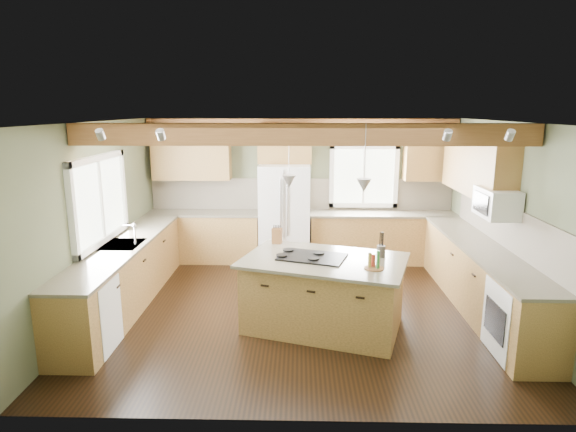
{
  "coord_description": "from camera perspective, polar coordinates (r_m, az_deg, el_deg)",
  "views": [
    {
      "loc": [
        -0.03,
        -6.35,
        2.78
      ],
      "look_at": [
        -0.19,
        0.3,
        1.28
      ],
      "focal_mm": 30.0,
      "sensor_mm": 36.0,
      "label": 1
    }
  ],
  "objects": [
    {
      "name": "counter_back_right",
      "position": [
        8.89,
        11.22,
        0.25
      ],
      "size": [
        2.66,
        0.64,
        0.04
      ],
      "primitive_type": "cube",
      "color": "#453F32",
      "rests_on": "base_cab_back_right"
    },
    {
      "name": "oven",
      "position": [
        6.16,
        25.96,
        -11.07
      ],
      "size": [
        0.6,
        0.72,
        0.84
      ],
      "primitive_type": "cube",
      "color": "white",
      "rests_on": "floor"
    },
    {
      "name": "backsplash_back",
      "position": [
        8.98,
        1.58,
        2.63
      ],
      "size": [
        5.58,
        0.03,
        0.58
      ],
      "primitive_type": "cube",
      "color": "brown",
      "rests_on": "wall_back"
    },
    {
      "name": "base_cab_right",
      "position": [
        7.27,
        21.86,
        -7.01
      ],
      "size": [
        0.6,
        3.7,
        0.88
      ],
      "primitive_type": "cube",
      "color": "brown",
      "rests_on": "floor"
    },
    {
      "name": "upper_cab_right",
      "position": [
        7.77,
        21.49,
        5.7
      ],
      "size": [
        0.35,
        2.2,
        0.9
      ],
      "primitive_type": "cube",
      "color": "brown",
      "rests_on": "wall_right"
    },
    {
      "name": "pendant_left",
      "position": [
        6.01,
        0.11,
        4.1
      ],
      "size": [
        0.18,
        0.18,
        0.16
      ],
      "primitive_type": "cone",
      "rotation": [
        3.14,
        0.0,
        0.0
      ],
      "color": "#B2B2B7",
      "rests_on": "ceiling"
    },
    {
      "name": "upper_cab_back_left",
      "position": [
        8.93,
        -11.36,
        7.13
      ],
      "size": [
        1.4,
        0.35,
        0.9
      ],
      "primitive_type": "cube",
      "color": "brown",
      "rests_on": "wall_back"
    },
    {
      "name": "window_back",
      "position": [
        9.0,
        8.96,
        4.7
      ],
      "size": [
        1.1,
        0.04,
        1.0
      ],
      "primitive_type": "cube",
      "color": "white",
      "rests_on": "wall_back"
    },
    {
      "name": "window_left",
      "position": [
        7.07,
        -21.5,
        1.81
      ],
      "size": [
        0.04,
        1.6,
        1.05
      ],
      "primitive_type": "cube",
      "color": "white",
      "rests_on": "wall_left"
    },
    {
      "name": "base_cab_back_right",
      "position": [
        9.0,
        11.09,
        -2.61
      ],
      "size": [
        2.62,
        0.6,
        0.88
      ],
      "primitive_type": "cube",
      "color": "brown",
      "rests_on": "floor"
    },
    {
      "name": "microwave",
      "position": [
        6.93,
        23.51,
        1.43
      ],
      "size": [
        0.4,
        0.7,
        0.38
      ],
      "primitive_type": "cube",
      "color": "white",
      "rests_on": "wall_right"
    },
    {
      "name": "dishwasher",
      "position": [
        6.13,
        -22.8,
        -10.87
      ],
      "size": [
        0.6,
        0.6,
        0.84
      ],
      "primitive_type": "cube",
      "color": "white",
      "rests_on": "floor"
    },
    {
      "name": "ceiling",
      "position": [
        6.36,
        1.71,
        11.09
      ],
      "size": [
        5.6,
        5.6,
        0.0
      ],
      "primitive_type": "plane",
      "rotation": [
        3.14,
        0.0,
        0.0
      ],
      "color": "silver",
      "rests_on": "wall_back"
    },
    {
      "name": "faucet",
      "position": [
        7.02,
        -17.7,
        -2.18
      ],
      "size": [
        0.02,
        0.02,
        0.28
      ],
      "primitive_type": "cylinder",
      "color": "#B2B2B7",
      "rests_on": "sink"
    },
    {
      "name": "upper_cab_over_fridge",
      "position": [
        8.7,
        -0.38,
        8.56
      ],
      "size": [
        0.96,
        0.35,
        0.7
      ],
      "primitive_type": "cube",
      "color": "brown",
      "rests_on": "wall_back"
    },
    {
      "name": "wall_back",
      "position": [
        8.98,
        1.58,
        3.21
      ],
      "size": [
        5.6,
        0.0,
        5.6
      ],
      "primitive_type": "plane",
      "rotation": [
        1.57,
        0.0,
        0.0
      ],
      "color": "#52573E",
      "rests_on": "ground"
    },
    {
      "name": "base_cab_back_left",
      "position": [
        9.04,
        -9.88,
        -2.49
      ],
      "size": [
        2.02,
        0.6,
        0.88
      ],
      "primitive_type": "cube",
      "color": "brown",
      "rests_on": "floor"
    },
    {
      "name": "island_top",
      "position": [
        6.1,
        4.31,
        -5.26
      ],
      "size": [
        2.3,
        1.82,
        0.04
      ],
      "primitive_type": "cube",
      "rotation": [
        0.0,
        0.0,
        -0.31
      ],
      "color": "#453F32",
      "rests_on": "island"
    },
    {
      "name": "soffit_trim",
      "position": [
        8.76,
        1.63,
        11.14
      ],
      "size": [
        5.55,
        0.2,
        0.1
      ],
      "primitive_type": "cube",
      "color": "brown",
      "rests_on": "ceiling"
    },
    {
      "name": "upper_cab_back_corner",
      "position": [
        9.02,
        16.48,
        6.92
      ],
      "size": [
        0.9,
        0.35,
        0.9
      ],
      "primitive_type": "cube",
      "color": "brown",
      "rests_on": "wall_back"
    },
    {
      "name": "wall_left",
      "position": [
        7.09,
        -21.64,
        -0.25
      ],
      "size": [
        0.0,
        5.0,
        5.0
      ],
      "primitive_type": "plane",
      "rotation": [
        1.57,
        0.0,
        1.57
      ],
      "color": "#52573E",
      "rests_on": "ground"
    },
    {
      "name": "knife_block",
      "position": [
        6.74,
        -1.32,
        -2.36
      ],
      "size": [
        0.15,
        0.13,
        0.22
      ],
      "primitive_type": "cube",
      "rotation": [
        0.0,
        0.0,
        -0.25
      ],
      "color": "brown",
      "rests_on": "island_top"
    },
    {
      "name": "wall_right",
      "position": [
        7.11,
        24.83,
        -0.49
      ],
      "size": [
        0.0,
        5.0,
        5.0
      ],
      "primitive_type": "plane",
      "rotation": [
        1.57,
        0.0,
        -1.57
      ],
      "color": "#52573E",
      "rests_on": "ground"
    },
    {
      "name": "sink",
      "position": [
        7.11,
        -19.0,
        -3.28
      ],
      "size": [
        0.5,
        0.65,
        0.03
      ],
      "primitive_type": "cube",
      "color": "#262628",
      "rests_on": "counter_left"
    },
    {
      "name": "floor",
      "position": [
        6.93,
        1.57,
        -10.92
      ],
      "size": [
        5.6,
        5.6,
        0.0
      ],
      "primitive_type": "plane",
      "color": "black",
      "rests_on": "ground"
    },
    {
      "name": "bottle_tray",
      "position": [
        5.77,
        10.19,
        -5.16
      ],
      "size": [
        0.31,
        0.31,
        0.22
      ],
      "primitive_type": null,
      "rotation": [
        0.0,
        0.0,
        -0.38
      ],
      "color": "brown",
      "rests_on": "island_top"
    },
    {
      "name": "utensil_crock",
      "position": [
        6.25,
        10.97,
        -4.12
      ],
      "size": [
        0.15,
        0.15,
        0.15
      ],
      "primitive_type": "cylinder",
      "rotation": [
        0.0,
        0.0,
        -0.46
      ],
      "color": "#473E38",
      "rests_on": "island_top"
    },
    {
      "name": "backsplash_right",
      "position": [
        7.17,
        24.49,
        -1.1
      ],
      "size": [
        0.03,
        3.7,
        0.58
      ],
      "primitive_type": "cube",
      "color": "brown",
      "rests_on": "wall_right"
    },
    {
      "name": "ceiling_beam",
      "position": [
        5.81,
        1.73,
        9.65
      ],
      "size": [
        5.55,
        0.26,
        0.26
      ],
      "primitive_type": "cube",
      "color": "brown",
      "rests_on": "ceiling"
    },
    {
      "name": "counter_back_left",
      "position": [
        8.93,
        -9.99,
        0.36
      ],
      "size": [
        2.06,
        0.64,
        0.04
      ],
      "primitive_type": "cube",
      "color": "#453F32",
      "rests_on": "base_cab_back_left"
    },
    {
      "name": "counter_right",
      "position": [
        7.14,
        22.16,
        -3.52
      ],
      "size": [
        0.64,
        3.74,
        0.04
      ],
      "primitive_type": "cube",
      "color": "#453F32",
      "rests_on": "base_cab_right"
    },
    {
      "name": "counter_left",
      "position": [
        7.11,
        -18.99,
        -3.32
      ],
      "size": [
        0.64,
        3.74,
        0.04
      ],
      "primitive_type": "cube",
      "color": "#453F32",
      "rests_on": "base_cab_left"
    },
    {
      "name": "base_cab_left",
      "position": [
        7.25,
        -18.73,
        -6.82
      ],
      "size": [
        0.6,
        3.7,
        0.88
      ],
      "primitive_type": "cube",
      "color": "brown",
      "rests_on": "floor"
    },
    {
      "name": "cooktop",
      "position": [
        6.13,
        2.89,
        -4.86
      ],
      "size": [
        0.94,
        0.76,
        0.02
      ],
      "primitive_type": "cube",
      "rotation": [
        0.0,
        0.0,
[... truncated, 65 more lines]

